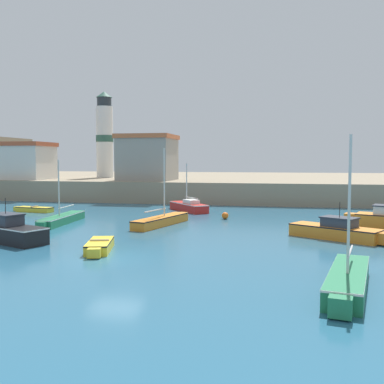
% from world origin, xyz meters
% --- Properties ---
extents(ground_plane, '(200.00, 200.00, 0.00)m').
position_xyz_m(ground_plane, '(0.00, 0.00, 0.00)').
color(ground_plane, '#28607F').
extents(quay_seawall, '(120.00, 40.00, 2.36)m').
position_xyz_m(quay_seawall, '(0.00, 46.00, 1.18)').
color(quay_seawall, gray).
rests_on(quay_seawall, ground).
extents(motorboat_black_0, '(6.06, 3.62, 2.55)m').
position_xyz_m(motorboat_black_0, '(-7.84, 2.89, 0.63)').
color(motorboat_black_0, black).
rests_on(motorboat_black_0, ground).
extents(sailboat_orange_1, '(2.78, 6.93, 5.63)m').
position_xyz_m(sailboat_orange_1, '(-0.76, 11.11, 0.38)').
color(sailboat_orange_1, orange).
rests_on(sailboat_orange_1, ground).
extents(dinghy_yellow_2, '(4.04, 1.52, 0.54)m').
position_xyz_m(dinghy_yellow_2, '(-14.54, 16.82, 0.26)').
color(dinghy_yellow_2, yellow).
rests_on(dinghy_yellow_2, ground).
extents(motorboat_orange_3, '(5.91, 4.34, 2.25)m').
position_xyz_m(motorboat_orange_3, '(11.17, 7.73, 0.51)').
color(motorboat_orange_3, orange).
rests_on(motorboat_orange_3, ground).
extents(sailboat_green_4, '(1.58, 6.85, 4.75)m').
position_xyz_m(sailboat_green_4, '(-8.35, 10.38, 0.36)').
color(sailboat_green_4, '#237A4C').
rests_on(sailboat_green_4, ground).
extents(sailboat_green_5, '(2.41, 6.54, 5.67)m').
position_xyz_m(sailboat_green_5, '(10.30, -3.40, 0.42)').
color(sailboat_green_5, '#237A4C').
rests_on(sailboat_green_5, ground).
extents(sailboat_red_7, '(4.59, 5.23, 4.46)m').
position_xyz_m(sailboat_red_7, '(-0.81, 20.37, 0.46)').
color(sailboat_red_7, red).
rests_on(sailboat_red_7, ground).
extents(dinghy_yellow_8, '(1.93, 3.72, 0.61)m').
position_xyz_m(dinghy_yellow_8, '(-1.46, 1.44, 0.29)').
color(dinghy_yellow_8, yellow).
rests_on(dinghy_yellow_8, ground).
extents(mooring_buoy, '(0.55, 0.55, 0.55)m').
position_xyz_m(mooring_buoy, '(3.31, 15.45, 0.28)').
color(mooring_buoy, orange).
rests_on(mooring_buoy, ground).
extents(lighthouse, '(2.33, 2.33, 11.58)m').
position_xyz_m(lighthouse, '(-16.00, 37.10, 7.95)').
color(lighthouse, silver).
rests_on(lighthouse, quay_seawall).
extents(harbor_shed_near_wharf, '(6.37, 6.32, 5.37)m').
position_xyz_m(harbor_shed_near_wharf, '(-8.00, 30.90, 5.07)').
color(harbor_shed_near_wharf, gray).
rests_on(harbor_shed_near_wharf, quay_seawall).
extents(harbor_shed_far_end, '(7.05, 5.43, 4.57)m').
position_xyz_m(harbor_shed_far_end, '(-24.00, 30.11, 4.67)').
color(harbor_shed_far_end, silver).
rests_on(harbor_shed_far_end, quay_seawall).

